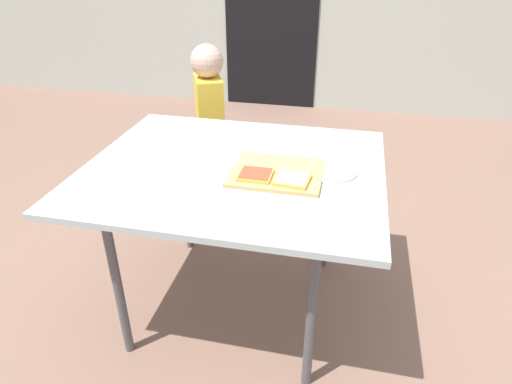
% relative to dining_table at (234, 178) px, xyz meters
% --- Properties ---
extents(ground_plane, '(16.00, 16.00, 0.00)m').
position_rel_dining_table_xyz_m(ground_plane, '(0.00, 0.00, -0.66)').
color(ground_plane, '#7E5E50').
extents(house_door, '(0.90, 0.02, 2.00)m').
position_rel_dining_table_xyz_m(house_door, '(-0.41, 2.90, 0.34)').
color(house_door, black).
rests_on(house_door, ground).
extents(dining_table, '(1.16, 0.98, 0.71)m').
position_rel_dining_table_xyz_m(dining_table, '(0.00, 0.00, 0.00)').
color(dining_table, '#A3B4B5').
rests_on(dining_table, ground).
extents(cutting_board, '(0.34, 0.29, 0.01)m').
position_rel_dining_table_xyz_m(cutting_board, '(0.18, -0.04, 0.06)').
color(cutting_board, tan).
rests_on(cutting_board, dining_table).
extents(pizza_slice_near_right, '(0.13, 0.12, 0.02)m').
position_rel_dining_table_xyz_m(pizza_slice_near_right, '(0.25, -0.11, 0.08)').
color(pizza_slice_near_right, gold).
rests_on(pizza_slice_near_right, cutting_board).
extents(pizza_slice_near_left, '(0.12, 0.11, 0.02)m').
position_rel_dining_table_xyz_m(pizza_slice_near_left, '(0.11, -0.10, 0.08)').
color(pizza_slice_near_left, gold).
rests_on(pizza_slice_near_left, cutting_board).
extents(plate_white_right, '(0.20, 0.20, 0.01)m').
position_rel_dining_table_xyz_m(plate_white_right, '(0.37, 0.03, 0.06)').
color(plate_white_right, silver).
rests_on(plate_white_right, dining_table).
extents(child_left, '(0.23, 0.28, 1.02)m').
position_rel_dining_table_xyz_m(child_left, '(-0.35, 0.78, -0.07)').
color(child_left, navy).
rests_on(child_left, ground).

